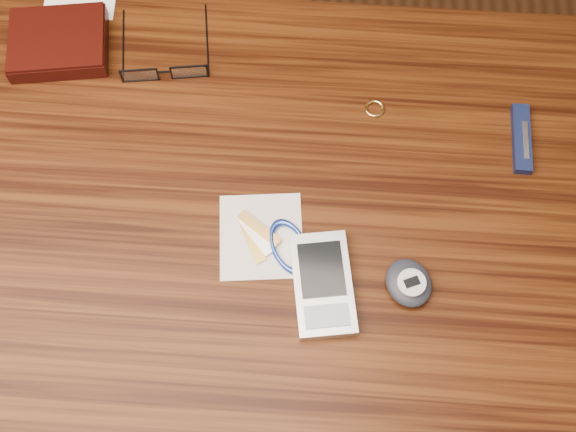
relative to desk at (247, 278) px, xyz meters
name	(u,v)px	position (x,y,z in m)	size (l,w,h in m)	color
ground	(264,376)	(0.00, 0.00, -0.65)	(3.80, 3.80, 0.00)	#472814
desk	(247,278)	(0.00, 0.00, 0.00)	(1.00, 0.70, 0.75)	#3B1B09
wallet_and_card	(59,42)	(-0.25, 0.25, 0.11)	(0.13, 0.16, 0.03)	black
eyeglasses	(165,70)	(-0.12, 0.22, 0.11)	(0.12, 0.13, 0.02)	black
gold_ring	(375,109)	(0.14, 0.19, 0.10)	(0.02, 0.02, 0.00)	#DBBE5E
pda_phone	(323,284)	(0.09, -0.04, 0.11)	(0.08, 0.12, 0.02)	#A9A9AD
pedometer	(409,283)	(0.18, -0.03, 0.11)	(0.07, 0.07, 0.02)	black
notepad_keys	(276,242)	(0.04, 0.01, 0.11)	(0.12, 0.11, 0.01)	silver
pocket_knife	(522,139)	(0.32, 0.16, 0.11)	(0.02, 0.09, 0.01)	#111F3A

